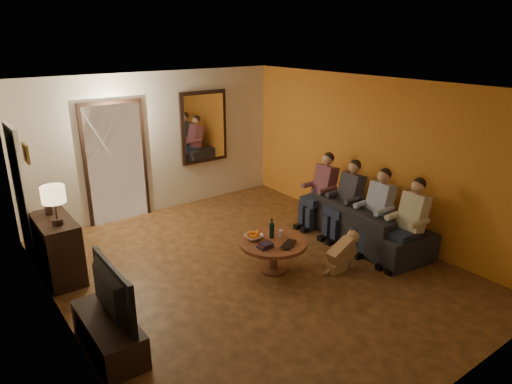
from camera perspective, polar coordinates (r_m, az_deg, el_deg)
floor at (r=6.68m, az=-0.55°, el=-9.73°), size 5.00×6.00×0.01m
ceiling at (r=5.88m, az=-0.63°, el=13.02°), size 5.00×6.00×0.01m
back_wall at (r=8.68m, az=-12.35°, el=5.92°), size 5.00×0.02×2.60m
front_wall at (r=4.30m, az=23.92°, el=-9.38°), size 5.00×0.02×2.60m
left_wall at (r=5.20m, az=-23.56°, el=-4.36°), size 0.02×6.00×2.60m
right_wall at (r=7.83m, az=14.44°, el=4.32°), size 0.02×6.00×2.60m
orange_accent at (r=7.82m, az=14.40°, el=4.31°), size 0.01×6.00×2.60m
kitchen_doorway at (r=8.44m, az=-17.11°, el=3.37°), size 1.00×0.06×2.10m
door_trim at (r=8.43m, az=-17.09°, el=3.36°), size 1.12×0.04×2.22m
fridge_glimpse at (r=8.56m, az=-15.46°, el=2.72°), size 0.45×0.03×1.70m
mirror_frame at (r=9.04m, az=-6.53°, el=8.07°), size 1.00×0.05×1.40m
mirror_glass at (r=9.02m, az=-6.44°, el=8.05°), size 0.86×0.02×1.26m
white_door at (r=7.44m, az=-27.26°, el=-0.30°), size 0.06×0.85×2.04m
framed_art at (r=6.27m, az=-26.85°, el=4.35°), size 0.03×0.28×0.24m
art_canvas at (r=6.27m, az=-26.71°, el=4.38°), size 0.01×0.22×0.18m
dresser at (r=6.88m, az=-23.49°, el=-6.51°), size 0.45×0.98×0.87m
table_lamp at (r=6.41m, az=-23.85°, el=-1.53°), size 0.30×0.30×0.54m
flower_vase at (r=6.84m, az=-24.66°, el=-0.85°), size 0.14×0.14×0.44m
tv_stand at (r=5.36m, az=-17.91°, el=-16.50°), size 0.45×1.16×0.39m
tv at (r=5.09m, az=-18.49°, el=-11.94°), size 1.06×0.14×0.61m
sofa at (r=7.66m, az=13.41°, el=-3.57°), size 2.40×1.21×0.67m
person_a at (r=6.99m, az=18.63°, el=-3.99°), size 0.60×0.40×1.20m
person_b at (r=7.31m, az=14.83°, el=-2.56°), size 0.60×0.40×1.20m
person_c at (r=7.67m, az=11.38°, el=-1.25°), size 0.60×0.40×1.20m
person_d at (r=8.06m, az=8.26°, el=-0.05°), size 0.60×0.40×1.20m
dog at (r=6.70m, az=10.71°, el=-7.32°), size 0.57×0.26×0.56m
coffee_table at (r=6.61m, az=2.14°, el=-7.90°), size 1.15×1.15×0.45m
bowl at (r=6.55m, az=-0.27°, el=-5.63°), size 0.26×0.26×0.06m
oranges at (r=6.52m, az=-0.27°, el=-5.08°), size 0.20×0.20×0.08m
wine_bottle at (r=6.54m, az=1.98°, el=-4.50°), size 0.07×0.07×0.31m
wine_glass at (r=6.62m, az=3.13°, el=-5.19°), size 0.06×0.06×0.10m
book_stack at (r=6.30m, az=1.17°, el=-6.68°), size 0.20×0.15×0.07m
laptop at (r=6.37m, az=4.46°, el=-6.66°), size 0.39×0.35×0.03m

